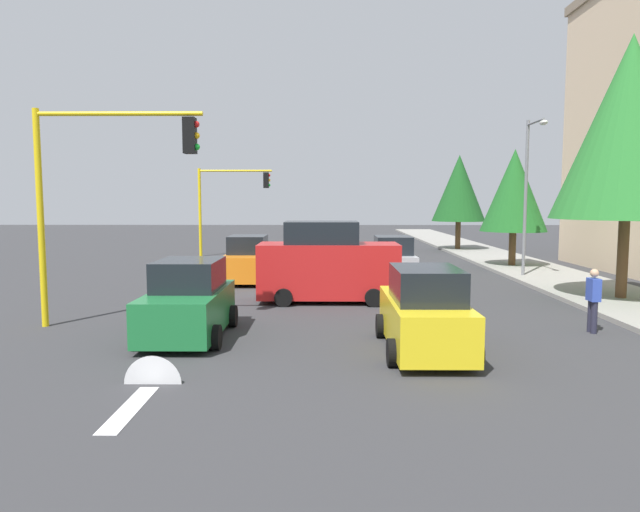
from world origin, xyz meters
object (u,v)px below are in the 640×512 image
traffic_signal_near_right (103,174)px  tree_roadside_mid (514,191)px  delivery_van_red (327,265)px  car_orange (248,261)px  traffic_signal_far_right (229,194)px  tree_roadside_far (459,188)px  car_yellow (425,313)px  car_green (188,302)px  tree_roadside_near (629,128)px  street_lamp_curbside (529,181)px  car_silver (393,261)px  pedestrian_crossing (593,299)px

traffic_signal_near_right → tree_roadside_mid: 21.07m
delivery_van_red → car_orange: size_ratio=1.19×
traffic_signal_far_right → delivery_van_red: traffic_signal_far_right is taller
traffic_signal_near_right → delivery_van_red: traffic_signal_near_right is taller
traffic_signal_near_right → tree_roadside_far: bearing=147.6°
car_yellow → delivery_van_red: bearing=-161.3°
tree_roadside_mid → car_green: 20.38m
car_orange → delivery_van_red: bearing=35.0°
car_yellow → traffic_signal_far_right: bearing=-159.9°
car_green → car_orange: size_ratio=0.98×
tree_roadside_mid → traffic_signal_near_right: bearing=-48.3°
tree_roadside_near → car_yellow: size_ratio=2.16×
car_yellow → tree_roadside_mid: bearing=155.9°
tree_roadside_far → car_orange: tree_roadside_far is taller
delivery_van_red → street_lamp_curbside: bearing=122.4°
tree_roadside_far → tree_roadside_near: bearing=2.9°
car_orange → car_silver: size_ratio=1.09×
tree_roadside_near → delivery_van_red: 11.15m
delivery_van_red → car_silver: (-4.85, 2.83, -0.39)m
traffic_signal_far_right → car_green: bearing=6.6°
street_lamp_curbside → tree_roadside_near: 5.97m
delivery_van_red → car_green: size_ratio=1.21×
car_green → traffic_signal_far_right: bearing=-173.4°
tree_roadside_near → pedestrian_crossing: 7.52m
tree_roadside_near → car_silver: tree_roadside_near is taller
car_green → car_silver: same height
traffic_signal_near_right → car_orange: traffic_signal_near_right is taller
traffic_signal_near_right → car_yellow: traffic_signal_near_right is taller
car_green → car_yellow: 5.95m
traffic_signal_near_right → car_yellow: 9.31m
street_lamp_curbside → car_yellow: bearing=-28.5°
traffic_signal_near_right → pedestrian_crossing: bearing=87.2°
tree_roadside_near → car_silver: 10.11m
car_green → car_yellow: size_ratio=0.95×
delivery_van_red → car_yellow: (6.56, 2.22, -0.39)m
street_lamp_curbside → car_silver: 6.97m
tree_roadside_near → delivery_van_red: size_ratio=1.88×
tree_roadside_far → car_silver: tree_roadside_far is taller
traffic_signal_far_right → car_yellow: bearing=20.1°
traffic_signal_far_right → pedestrian_crossing: (20.64, 13.02, -2.97)m
tree_roadside_mid → car_green: tree_roadside_mid is taller
car_green → car_orange: same height
street_lamp_curbside → car_silver: street_lamp_curbside is taller
tree_roadside_near → car_orange: size_ratio=2.24×
tree_roadside_far → tree_roadside_near: size_ratio=0.73×
car_green → traffic_signal_near_right: bearing=-115.5°
traffic_signal_far_right → car_silver: bearing=38.5°
tree_roadside_far → car_yellow: (26.56, -6.92, -3.42)m
street_lamp_curbside → car_silver: bearing=-82.8°
street_lamp_curbside → car_orange: bearing=-86.6°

